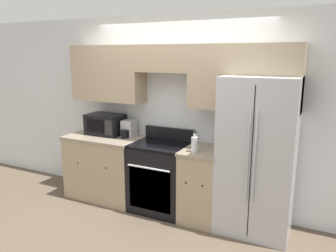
{
  "coord_description": "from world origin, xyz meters",
  "views": [
    {
      "loc": [
        1.81,
        -3.39,
        2.08
      ],
      "look_at": [
        0.0,
        0.31,
        1.18
      ],
      "focal_mm": 35.0,
      "sensor_mm": 36.0,
      "label": 1
    }
  ],
  "objects_px": {
    "refrigerator": "(258,155)",
    "bottle": "(194,144)",
    "microwave": "(105,124)",
    "oven_range": "(161,176)"
  },
  "relations": [
    {
      "from": "refrigerator",
      "to": "bottle",
      "type": "bearing_deg",
      "value": -164.57
    },
    {
      "from": "refrigerator",
      "to": "bottle",
      "type": "height_order",
      "value": "refrigerator"
    },
    {
      "from": "microwave",
      "to": "oven_range",
      "type": "bearing_deg",
      "value": -6.53
    },
    {
      "from": "bottle",
      "to": "refrigerator",
      "type": "bearing_deg",
      "value": 15.43
    },
    {
      "from": "oven_range",
      "to": "refrigerator",
      "type": "height_order",
      "value": "refrigerator"
    },
    {
      "from": "oven_range",
      "to": "refrigerator",
      "type": "distance_m",
      "value": 1.34
    },
    {
      "from": "oven_range",
      "to": "microwave",
      "type": "distance_m",
      "value": 1.15
    },
    {
      "from": "oven_range",
      "to": "refrigerator",
      "type": "relative_size",
      "value": 0.59
    },
    {
      "from": "bottle",
      "to": "microwave",
      "type": "bearing_deg",
      "value": 170.52
    },
    {
      "from": "oven_range",
      "to": "microwave",
      "type": "xyz_separation_m",
      "value": [
        -0.97,
        0.11,
        0.61
      ]
    }
  ]
}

